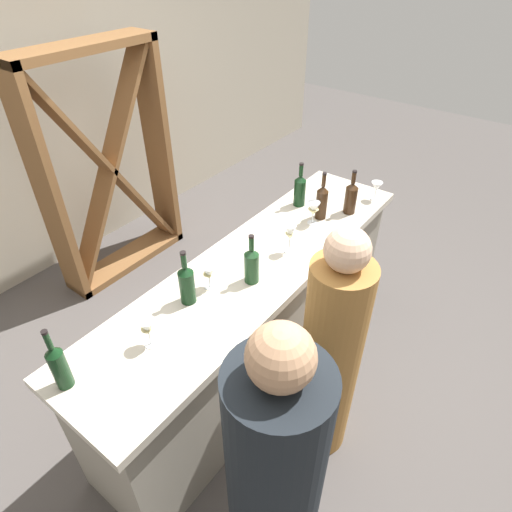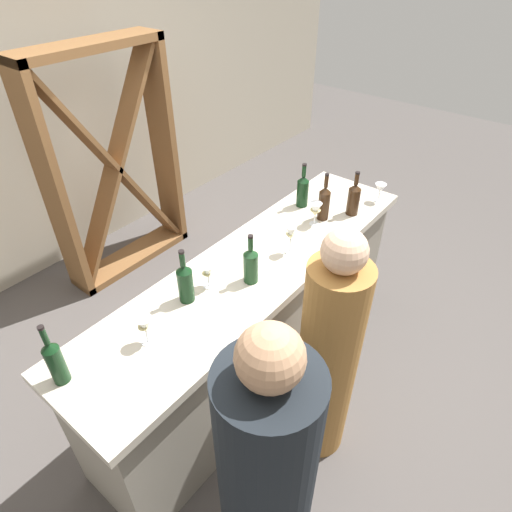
{
  "view_description": "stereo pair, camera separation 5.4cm",
  "coord_description": "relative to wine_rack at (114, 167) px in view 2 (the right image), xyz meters",
  "views": [
    {
      "loc": [
        -1.53,
        -1.15,
        2.44
      ],
      "look_at": [
        0.0,
        0.0,
        0.97
      ],
      "focal_mm": 30.41,
      "sensor_mm": 36.0,
      "label": 1
    },
    {
      "loc": [
        -1.49,
        -1.2,
        2.44
      ],
      "look_at": [
        0.0,
        0.0,
        0.97
      ],
      "focal_mm": 30.41,
      "sensor_mm": 36.0,
      "label": 2
    }
  ],
  "objects": [
    {
      "name": "wine_glass_near_left",
      "position": [
        0.81,
        -1.87,
        0.1
      ],
      "size": [
        0.08,
        0.08,
        0.13
      ],
      "color": "white",
      "rests_on": "bar_counter"
    },
    {
      "name": "wine_bottle_rightmost_dark_green",
      "position": [
        0.43,
        -1.5,
        0.12
      ],
      "size": [
        0.08,
        0.08,
        0.3
      ],
      "color": "black",
      "rests_on": "bar_counter"
    },
    {
      "name": "wine_bottle_second_right_amber_brown",
      "position": [
        0.38,
        -1.69,
        0.13
      ],
      "size": [
        0.07,
        0.07,
        0.32
      ],
      "color": "#331E0F",
      "rests_on": "bar_counter"
    },
    {
      "name": "ground_plane",
      "position": [
        -0.26,
        -1.65,
        -0.91
      ],
      "size": [
        12.0,
        12.0,
        0.0
      ],
      "primitive_type": "plane",
      "color": "#4C4744"
    },
    {
      "name": "wine_bottle_far_right_amber_brown",
      "position": [
        0.55,
        -1.81,
        0.12
      ],
      "size": [
        0.08,
        0.08,
        0.3
      ],
      "color": "#331E0F",
      "rests_on": "bar_counter"
    },
    {
      "name": "person_left_guest",
      "position": [
        -0.42,
        -2.24,
        -0.22
      ],
      "size": [
        0.34,
        0.34,
        1.48
      ],
      "rotation": [
        0.0,
        0.0,
        1.44
      ],
      "color": "#9E6B33",
      "rests_on": "ground"
    },
    {
      "name": "wine_glass_far_center",
      "position": [
        -0.57,
        -1.58,
        0.1
      ],
      "size": [
        0.07,
        0.07,
        0.14
      ],
      "color": "white",
      "rests_on": "bar_counter"
    },
    {
      "name": "wine_bottle_leftmost_dark_green",
      "position": [
        -1.38,
        -1.51,
        0.13
      ],
      "size": [
        0.07,
        0.07,
        0.32
      ],
      "color": "black",
      "rests_on": "bar_counter"
    },
    {
      "name": "wine_bottle_second_left_dark_green",
      "position": [
        -0.71,
        -1.56,
        0.13
      ],
      "size": [
        0.08,
        0.08,
        0.31
      ],
      "color": "black",
      "rests_on": "bar_counter"
    },
    {
      "name": "wine_rack",
      "position": [
        0.0,
        0.0,
        0.0
      ],
      "size": [
        1.11,
        0.28,
        1.83
      ],
      "color": "brown",
      "rests_on": "ground"
    },
    {
      "name": "person_center_guest",
      "position": [
        -1.09,
        -2.37,
        -0.2
      ],
      "size": [
        0.41,
        0.41,
        1.56
      ],
      "rotation": [
        0.0,
        0.0,
        1.66
      ],
      "color": "black",
      "rests_on": "ground"
    },
    {
      "name": "wine_glass_far_left",
      "position": [
        -1.02,
        -1.63,
        0.11
      ],
      "size": [
        0.07,
        0.07,
        0.15
      ],
      "color": "white",
      "rests_on": "bar_counter"
    },
    {
      "name": "back_wall",
      "position": [
        -0.26,
        0.55,
        0.49
      ],
      "size": [
        8.0,
        0.1,
        2.8
      ],
      "primitive_type": "cube",
      "color": "#B2A893",
      "rests_on": "ground"
    },
    {
      "name": "bar_counter",
      "position": [
        -0.26,
        -1.65,
        -0.45
      ],
      "size": [
        2.44,
        0.61,
        0.92
      ],
      "color": "gray",
      "rests_on": "ground"
    },
    {
      "name": "wine_glass_near_right",
      "position": [
        0.29,
        -1.69,
        0.11
      ],
      "size": [
        0.08,
        0.08,
        0.15
      ],
      "color": "white",
      "rests_on": "bar_counter"
    },
    {
      "name": "wine_glass_near_center",
      "position": [
        -0.05,
        -1.74,
        0.13
      ],
      "size": [
        0.07,
        0.07,
        0.18
      ],
      "color": "white",
      "rests_on": "bar_counter"
    },
    {
      "name": "wine_bottle_center_olive_green",
      "position": [
        -0.39,
        -1.72,
        0.12
      ],
      "size": [
        0.08,
        0.08,
        0.29
      ],
      "color": "#193D1E",
      "rests_on": "bar_counter"
    }
  ]
}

